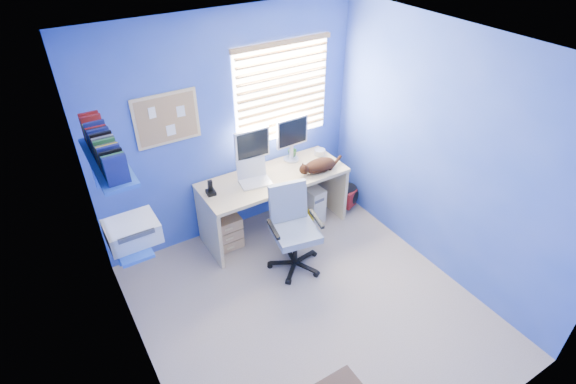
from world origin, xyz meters
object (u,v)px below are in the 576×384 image
desk (274,203)px  laptop (255,174)px  tower_pc (309,201)px  office_chair (293,239)px  cat (320,165)px

desk → laptop: size_ratio=5.04×
tower_pc → office_chair: office_chair is taller
desk → cat: bearing=-18.3°
cat → office_chair: 0.91m
desk → cat: 0.69m
tower_pc → office_chair: bearing=-139.4°
tower_pc → office_chair: size_ratio=0.48×
laptop → office_chair: laptop is taller
tower_pc → cat: bearing=-88.6°
cat → desk: bearing=162.2°
laptop → office_chair: bearing=-71.5°
laptop → desk: bearing=11.0°
laptop → office_chair: (0.10, -0.62, -0.50)m
laptop → cat: laptop is taller
laptop → tower_pc: bearing=9.6°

